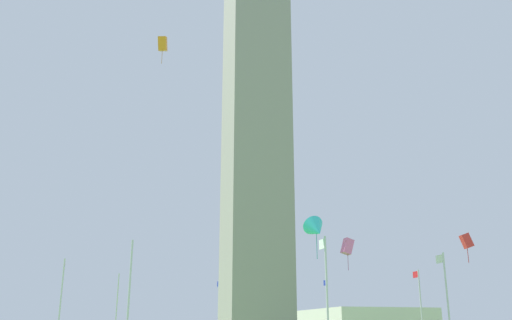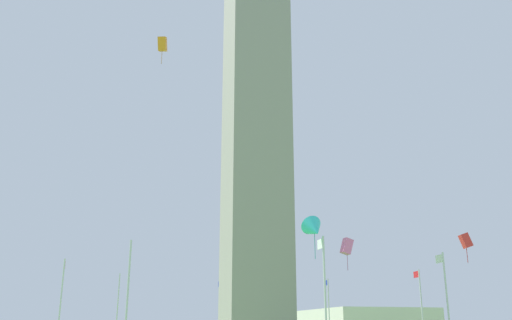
% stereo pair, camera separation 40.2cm
% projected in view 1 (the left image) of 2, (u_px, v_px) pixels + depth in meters
% --- Properties ---
extents(obelisk_monument, '(5.93, 5.93, 53.89)m').
position_uv_depth(obelisk_monument, '(256.00, 90.00, 57.99)').
color(obelisk_monument, gray).
rests_on(obelisk_monument, ground).
extents(flagpole_n, '(1.12, 0.14, 8.94)m').
position_uv_depth(flagpole_n, '(218.00, 314.00, 67.44)').
color(flagpole_n, silver).
rests_on(flagpole_n, ground).
extents(flagpole_ne, '(1.12, 0.14, 8.94)m').
position_uv_depth(flagpole_ne, '(116.00, 312.00, 59.71)').
color(flagpole_ne, silver).
rests_on(flagpole_ne, ground).
extents(flagpole_e, '(1.12, 0.14, 8.94)m').
position_uv_depth(flagpole_e, '(60.00, 307.00, 47.22)').
color(flagpole_e, silver).
rests_on(flagpole_e, ground).
extents(flagpole_se, '(1.12, 0.14, 8.94)m').
position_uv_depth(flagpole_se, '(129.00, 301.00, 37.28)').
color(flagpole_se, silver).
rests_on(flagpole_se, ground).
extents(flagpole_s, '(1.12, 0.14, 8.94)m').
position_uv_depth(flagpole_s, '(327.00, 300.00, 35.72)').
color(flagpole_s, silver).
rests_on(flagpole_s, ground).
extents(flagpole_sw, '(1.12, 0.14, 8.94)m').
position_uv_depth(flagpole_sw, '(448.00, 305.00, 43.44)').
color(flagpole_sw, silver).
rests_on(flagpole_sw, ground).
extents(flagpole_w, '(1.12, 0.14, 8.94)m').
position_uv_depth(flagpole_w, '(421.00, 311.00, 55.93)').
color(flagpole_w, silver).
rests_on(flagpole_w, ground).
extents(flagpole_nw, '(1.12, 0.14, 8.94)m').
position_uv_depth(flagpole_nw, '(328.00, 314.00, 65.87)').
color(flagpole_nw, silver).
rests_on(flagpole_nw, ground).
extents(kite_pink_box, '(0.72, 1.04, 2.62)m').
position_uv_depth(kite_pink_box, '(347.00, 246.00, 45.57)').
color(kite_pink_box, pink).
extents(kite_orange_box, '(1.40, 1.11, 2.93)m').
position_uv_depth(kite_orange_box, '(163.00, 44.00, 54.92)').
color(kite_orange_box, orange).
extents(kite_cyan_delta, '(1.94, 1.54, 2.85)m').
position_uv_depth(kite_cyan_delta, '(316.00, 229.00, 36.56)').
color(kite_cyan_delta, '#33C6D1').
extents(kite_red_box, '(0.71, 0.95, 2.12)m').
position_uv_depth(kite_red_box, '(466.00, 241.00, 39.88)').
color(kite_red_box, red).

